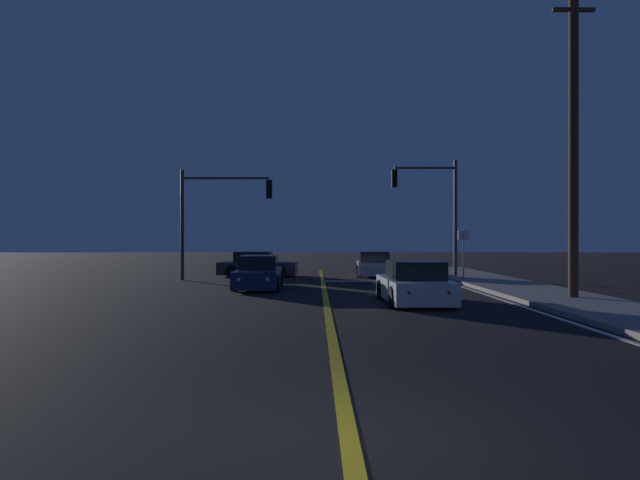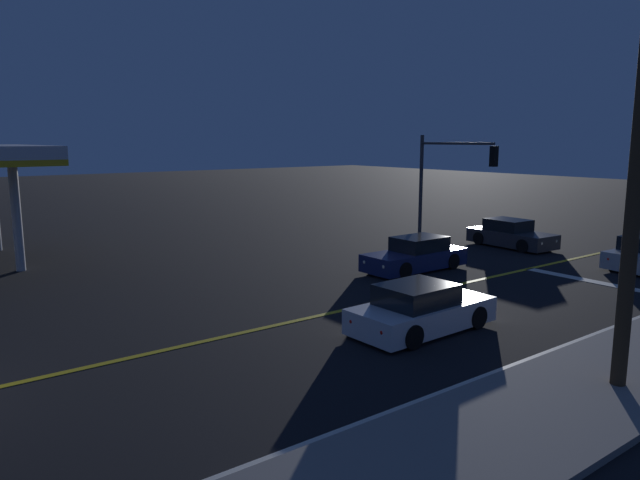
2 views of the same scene
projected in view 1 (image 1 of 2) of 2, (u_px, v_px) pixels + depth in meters
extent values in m
plane|color=black|center=(350.00, 444.00, 5.71)|extent=(160.00, 160.00, 0.00)
cube|color=gray|center=(582.00, 303.00, 17.38)|extent=(3.20, 41.84, 0.15)
cube|color=gold|center=(327.00, 306.00, 17.33)|extent=(0.20, 39.51, 0.01)
cube|color=silver|center=(521.00, 306.00, 17.37)|extent=(0.16, 39.51, 0.01)
cube|color=silver|center=(387.00, 281.00, 27.47)|extent=(6.11, 0.50, 0.01)
cube|color=navy|center=(259.00, 278.00, 23.56)|extent=(1.76, 4.48, 0.68)
cube|color=black|center=(259.00, 263.00, 23.83)|extent=(1.50, 2.07, 0.60)
cylinder|color=black|center=(276.00, 283.00, 22.19)|extent=(0.23, 0.64, 0.64)
cylinder|color=black|center=(235.00, 283.00, 22.16)|extent=(0.23, 0.64, 0.64)
cylinder|color=black|center=(280.00, 278.00, 24.96)|extent=(0.23, 0.64, 0.64)
cylinder|color=black|center=(243.00, 278.00, 24.93)|extent=(0.23, 0.64, 0.64)
sphere|color=#FFF4CC|center=(268.00, 279.00, 21.39)|extent=(0.18, 0.18, 0.18)
sphere|color=#FFF4CC|center=(239.00, 279.00, 21.38)|extent=(0.18, 0.18, 0.18)
sphere|color=red|center=(275.00, 273.00, 25.75)|extent=(0.14, 0.14, 0.14)
sphere|color=red|center=(251.00, 273.00, 25.73)|extent=(0.14, 0.14, 0.14)
cube|color=#B2B5BA|center=(374.00, 268.00, 31.58)|extent=(1.99, 4.35, 0.68)
cube|color=black|center=(374.00, 257.00, 31.33)|extent=(1.63, 2.03, 0.60)
cylinder|color=black|center=(358.00, 269.00, 32.94)|extent=(0.25, 0.65, 0.64)
cylinder|color=black|center=(387.00, 269.00, 32.87)|extent=(0.25, 0.65, 0.64)
cylinder|color=black|center=(359.00, 271.00, 30.30)|extent=(0.25, 0.65, 0.64)
cylinder|color=black|center=(391.00, 271.00, 30.23)|extent=(0.25, 0.65, 0.64)
sphere|color=#FFF4CC|center=(362.00, 265.00, 33.68)|extent=(0.18, 0.18, 0.18)
sphere|color=#FFF4CC|center=(381.00, 265.00, 33.63)|extent=(0.18, 0.18, 0.18)
sphere|color=red|center=(365.00, 268.00, 29.53)|extent=(0.14, 0.14, 0.14)
sphere|color=red|center=(387.00, 268.00, 29.48)|extent=(0.14, 0.14, 0.14)
cube|color=silver|center=(414.00, 289.00, 18.23)|extent=(1.94, 4.29, 0.68)
cube|color=black|center=(415.00, 271.00, 17.98)|extent=(1.63, 1.99, 0.60)
cylinder|color=black|center=(381.00, 289.00, 19.52)|extent=(0.24, 0.65, 0.64)
cylinder|color=black|center=(431.00, 289.00, 19.58)|extent=(0.24, 0.65, 0.64)
cylinder|color=black|center=(394.00, 297.00, 16.89)|extent=(0.24, 0.65, 0.64)
cylinder|color=black|center=(451.00, 297.00, 16.95)|extent=(0.24, 0.65, 0.64)
sphere|color=#FFF4CC|center=(386.00, 282.00, 20.28)|extent=(0.18, 0.18, 0.18)
sphere|color=#FFF4CC|center=(418.00, 282.00, 20.32)|extent=(0.18, 0.18, 0.18)
sphere|color=red|center=(408.00, 293.00, 16.14)|extent=(0.14, 0.14, 0.14)
sphere|color=red|center=(448.00, 293.00, 16.18)|extent=(0.14, 0.14, 0.14)
cube|color=#2D2D33|center=(258.00, 268.00, 31.17)|extent=(4.27, 1.98, 0.68)
cube|color=black|center=(253.00, 257.00, 31.18)|extent=(2.00, 1.63, 0.60)
cylinder|color=black|center=(283.00, 270.00, 31.95)|extent=(0.65, 0.25, 0.64)
cylinder|color=black|center=(280.00, 271.00, 30.29)|extent=(0.65, 0.25, 0.64)
cylinder|color=black|center=(237.00, 269.00, 32.05)|extent=(0.65, 0.25, 0.64)
cylinder|color=black|center=(231.00, 271.00, 30.39)|extent=(0.65, 0.25, 0.64)
sphere|color=#FFF4CC|center=(296.00, 266.00, 31.64)|extent=(0.18, 0.18, 0.18)
sphere|color=#FFF4CC|center=(295.00, 267.00, 30.54)|extent=(0.18, 0.18, 0.18)
sphere|color=red|center=(223.00, 266.00, 31.80)|extent=(0.14, 0.14, 0.14)
sphere|color=red|center=(218.00, 267.00, 30.70)|extent=(0.14, 0.14, 0.14)
cylinder|color=#38383D|center=(455.00, 219.00, 29.79)|extent=(0.18, 0.18, 6.11)
cylinder|color=#38383D|center=(425.00, 168.00, 29.77)|extent=(3.17, 0.12, 0.12)
cube|color=black|center=(394.00, 178.00, 29.76)|extent=(0.28, 0.28, 0.90)
sphere|color=red|center=(394.00, 173.00, 29.76)|extent=(0.22, 0.22, 0.22)
sphere|color=#4C2D05|center=(394.00, 178.00, 29.76)|extent=(0.22, 0.22, 0.22)
sphere|color=#0A3814|center=(394.00, 184.00, 29.76)|extent=(0.22, 0.22, 0.22)
cylinder|color=#38383D|center=(182.00, 225.00, 28.29)|extent=(0.18, 0.18, 5.42)
cylinder|color=#38383D|center=(226.00, 178.00, 28.30)|extent=(4.28, 0.12, 0.12)
cube|color=black|center=(269.00, 189.00, 28.32)|extent=(0.28, 0.28, 0.90)
sphere|color=red|center=(269.00, 184.00, 28.32)|extent=(0.22, 0.22, 0.22)
sphere|color=#4C2D05|center=(269.00, 189.00, 28.32)|extent=(0.22, 0.22, 0.22)
sphere|color=#0A3814|center=(269.00, 195.00, 28.32)|extent=(0.22, 0.22, 0.22)
cylinder|color=#42301E|center=(573.00, 134.00, 18.61)|extent=(0.31, 0.31, 10.84)
cube|color=#42301E|center=(574.00, 10.00, 18.60)|extent=(1.37, 0.12, 0.12)
cylinder|color=slate|center=(464.00, 256.00, 26.99)|extent=(0.06, 0.06, 2.45)
cube|color=white|center=(464.00, 235.00, 26.99)|extent=(0.56, 0.14, 0.40)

